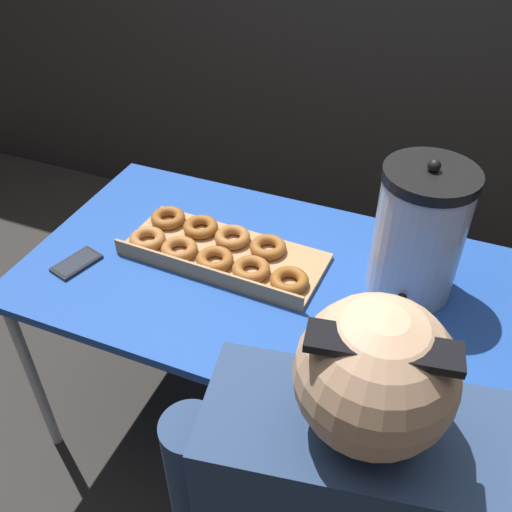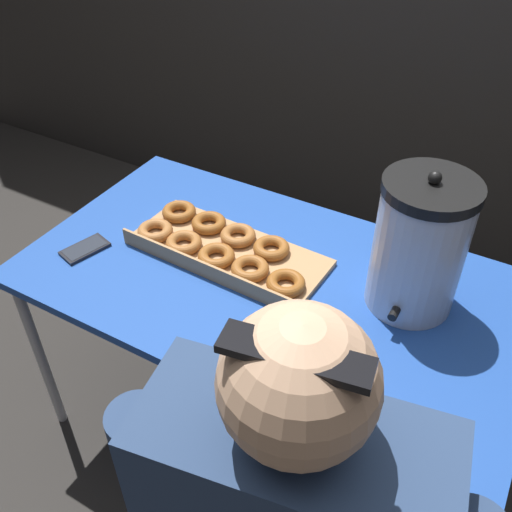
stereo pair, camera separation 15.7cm
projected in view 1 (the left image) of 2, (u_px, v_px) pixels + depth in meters
The scene contains 5 objects.
ground_plane at pixel (269, 423), 2.04m from camera, with size 12.00×12.00×0.00m, color #2D2B28.
folding_table at pixel (272, 288), 1.63m from camera, with size 1.40×0.78×0.70m.
donut_box at pixel (219, 250), 1.66m from camera, with size 0.60×0.28×0.05m.
coffee_urn at pixel (419, 233), 1.45m from camera, with size 0.23×0.26×0.40m.
cell_phone at pixel (77, 263), 1.64m from camera, with size 0.11×0.15×0.01m.
Camera 1 is at (0.41, -1.13, 1.76)m, focal length 40.00 mm.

